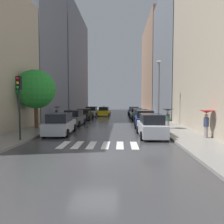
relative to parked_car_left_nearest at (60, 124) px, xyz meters
The scene contains 24 objects.
ground_plane 17.94m from the parked_car_left_nearest, 78.05° to the left, with size 28.00×72.00×0.04m, color #39393C.
sidewalk_left 17.77m from the parked_car_left_nearest, 99.04° to the left, with size 3.00×72.00×0.15m, color gray.
sidewalk_right 20.30m from the parked_car_left_nearest, 59.79° to the left, with size 3.00×72.00×0.15m, color gray.
crosswalk_stripes 5.61m from the parked_car_left_nearest, 48.10° to the right, with size 4.95×2.20×0.01m.
building_left_mid 18.73m from the parked_car_left_nearest, 119.78° to the left, with size 6.00×12.24×24.89m, color slate.
building_left_far 32.92m from the parked_car_left_nearest, 103.54° to the left, with size 6.00×21.24×22.94m, color slate.
building_right_mid 24.91m from the parked_car_left_nearest, 50.26° to the left, with size 6.00×15.71×20.71m, color slate.
building_right_far 41.36m from the parked_car_left_nearest, 68.42° to the left, with size 6.00×21.69×22.73m, color #8C6B56.
parked_car_left_nearest is the anchor object (origin of this frame).
parked_car_left_second 6.05m from the parked_car_left_nearest, 91.90° to the left, with size 2.12×4.29×1.74m.
parked_car_left_third 12.61m from the parked_car_left_nearest, 90.89° to the left, with size 2.20×4.56×1.61m.
parked_car_left_fourth 18.91m from the parked_car_left_nearest, 90.13° to the left, with size 2.17×4.52×1.73m.
parked_car_right_nearest 7.54m from the parked_car_left_nearest, ahead, with size 2.03×4.58×1.79m.
parked_car_right_second 8.90m from the parked_car_left_nearest, 31.13° to the left, with size 2.28×4.51×1.79m.
parked_car_right_third 13.06m from the parked_car_left_nearest, 53.83° to the left, with size 2.14×4.65×1.66m.
parked_car_right_fourth 18.08m from the parked_car_left_nearest, 65.07° to the left, with size 2.17×4.44×1.57m.
parked_car_right_fifth 23.75m from the parked_car_left_nearest, 71.37° to the left, with size 2.15×4.47×1.59m.
taxi_midroad 20.57m from the parked_car_left_nearest, 84.31° to the left, with size 2.18×4.69×1.81m.
pedestrian_foreground 9.96m from the parked_car_left_nearest, 15.10° to the left, with size 1.17×1.17×1.87m.
pedestrian_by_kerb 11.43m from the parked_car_left_nearest, 10.73° to the right, with size 1.01×1.01×1.98m.
pedestrian_far_side 9.93m from the parked_car_left_nearest, 109.50° to the left, with size 1.12×1.12×1.86m.
street_tree_left 4.92m from the parked_car_left_nearest, 142.44° to the left, with size 3.73×3.73×5.62m.
traffic_light_left_corner 4.57m from the parked_car_left_nearest, 116.93° to the right, with size 0.30×0.42×4.30m.
lamp_post_right 11.34m from the parked_car_left_nearest, 31.22° to the left, with size 0.60×0.28×6.99m.
Camera 1 is at (1.39, -10.26, 2.85)m, focal length 32.38 mm.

